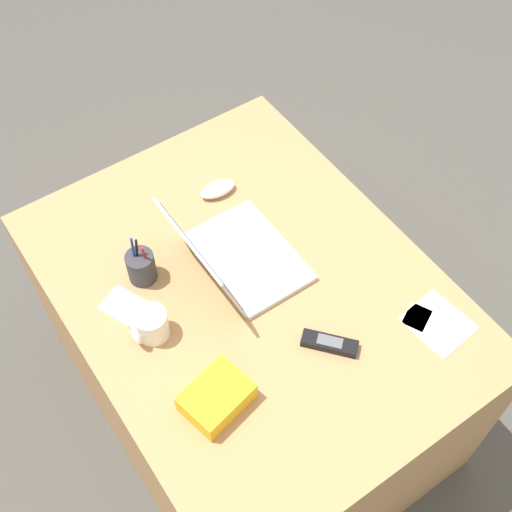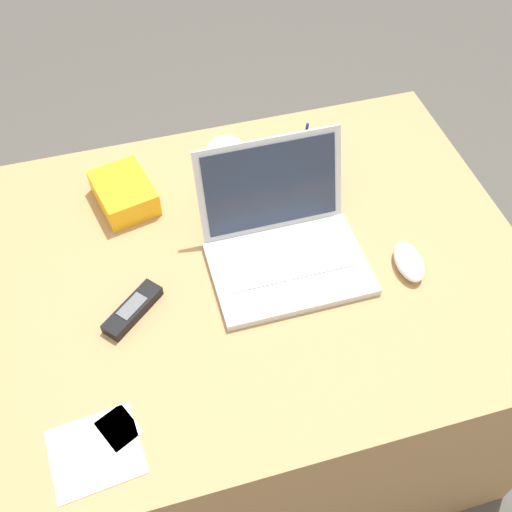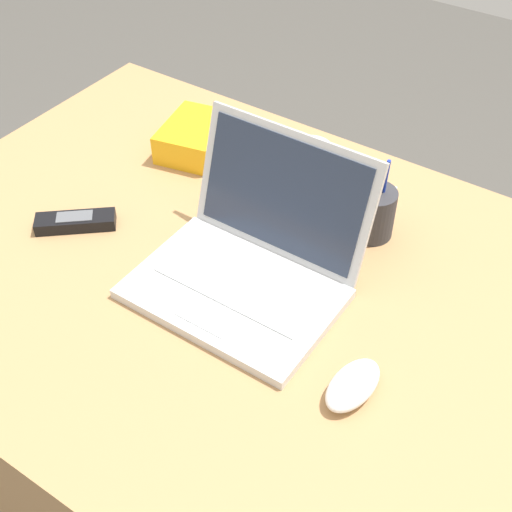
{
  "view_description": "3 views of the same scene",
  "coord_description": "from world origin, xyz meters",
  "px_view_note": "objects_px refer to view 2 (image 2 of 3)",
  "views": [
    {
      "loc": [
        -0.86,
        0.57,
        2.33
      ],
      "look_at": [
        0.01,
        -0.03,
        0.85
      ],
      "focal_mm": 47.64,
      "sensor_mm": 36.0,
      "label": 1
    },
    {
      "loc": [
        -0.22,
        -0.84,
        1.84
      ],
      "look_at": [
        -0.01,
        -0.07,
        0.85
      ],
      "focal_mm": 43.45,
      "sensor_mm": 36.0,
      "label": 2
    },
    {
      "loc": [
        0.56,
        -0.7,
        1.6
      ],
      "look_at": [
        0.07,
        0.02,
        0.78
      ],
      "focal_mm": 48.73,
      "sensor_mm": 36.0,
      "label": 3
    }
  ],
  "objects_px": {
    "cordless_phone": "(133,309)",
    "pen_holder": "(300,163)",
    "snack_bag": "(124,193)",
    "laptop": "(283,241)",
    "computer_mouse": "(409,262)",
    "coffee_mug_white": "(226,159)"
  },
  "relations": [
    {
      "from": "coffee_mug_white",
      "to": "snack_bag",
      "type": "bearing_deg",
      "value": -172.48
    },
    {
      "from": "computer_mouse",
      "to": "snack_bag",
      "type": "relative_size",
      "value": 0.69
    },
    {
      "from": "cordless_phone",
      "to": "computer_mouse",
      "type": "bearing_deg",
      "value": -4.22
    },
    {
      "from": "cordless_phone",
      "to": "pen_holder",
      "type": "relative_size",
      "value": 0.85
    },
    {
      "from": "coffee_mug_white",
      "to": "snack_bag",
      "type": "distance_m",
      "value": 0.27
    },
    {
      "from": "pen_holder",
      "to": "computer_mouse",
      "type": "bearing_deg",
      "value": -67.14
    },
    {
      "from": "laptop",
      "to": "snack_bag",
      "type": "bearing_deg",
      "value": 140.58
    },
    {
      "from": "computer_mouse",
      "to": "snack_bag",
      "type": "height_order",
      "value": "snack_bag"
    },
    {
      "from": "cordless_phone",
      "to": "pen_holder",
      "type": "distance_m",
      "value": 0.55
    },
    {
      "from": "pen_holder",
      "to": "snack_bag",
      "type": "distance_m",
      "value": 0.44
    },
    {
      "from": "laptop",
      "to": "coffee_mug_white",
      "type": "xyz_separation_m",
      "value": [
        -0.06,
        0.3,
        -0.0
      ]
    },
    {
      "from": "cordless_phone",
      "to": "pen_holder",
      "type": "xyz_separation_m",
      "value": [
        0.47,
        0.29,
        0.04
      ]
    },
    {
      "from": "coffee_mug_white",
      "to": "snack_bag",
      "type": "relative_size",
      "value": 0.61
    },
    {
      "from": "laptop",
      "to": "pen_holder",
      "type": "bearing_deg",
      "value": 63.06
    },
    {
      "from": "laptop",
      "to": "snack_bag",
      "type": "xyz_separation_m",
      "value": [
        -0.32,
        0.26,
        -0.02
      ]
    },
    {
      "from": "laptop",
      "to": "cordless_phone",
      "type": "relative_size",
      "value": 2.43
    },
    {
      "from": "snack_bag",
      "to": "laptop",
      "type": "bearing_deg",
      "value": -39.42
    },
    {
      "from": "computer_mouse",
      "to": "cordless_phone",
      "type": "xyz_separation_m",
      "value": [
        -0.61,
        0.05,
        -0.01
      ]
    },
    {
      "from": "computer_mouse",
      "to": "coffee_mug_white",
      "type": "distance_m",
      "value": 0.52
    },
    {
      "from": "coffee_mug_white",
      "to": "laptop",
      "type": "bearing_deg",
      "value": -79.09
    },
    {
      "from": "snack_bag",
      "to": "pen_holder",
      "type": "bearing_deg",
      "value": -4.46
    },
    {
      "from": "cordless_phone",
      "to": "snack_bag",
      "type": "distance_m",
      "value": 0.33
    }
  ]
}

